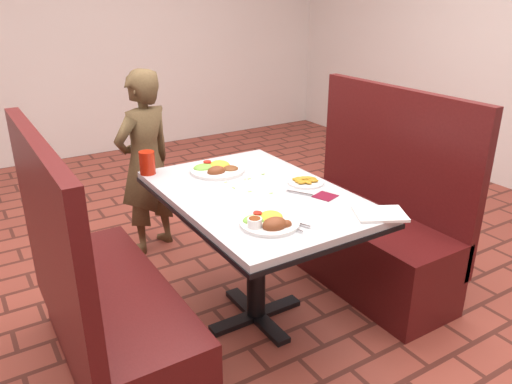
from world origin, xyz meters
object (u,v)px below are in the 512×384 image
(far_dinner_plate, at_px, (217,167))
(red_tumbler, at_px, (147,163))
(booth_bench_left, at_px, (106,313))
(booth_bench_right, at_px, (367,230))
(plantain_plate, at_px, (306,181))
(near_dinner_plate, at_px, (269,219))
(diner_person, at_px, (145,163))
(dining_table, at_px, (256,210))

(far_dinner_plate, distance_m, red_tumbler, 0.38)
(booth_bench_left, distance_m, booth_bench_right, 1.60)
(red_tumbler, bearing_deg, plantain_plate, -41.84)
(booth_bench_left, relative_size, near_dinner_plate, 4.65)
(diner_person, relative_size, far_dinner_plate, 4.14)
(booth_bench_left, relative_size, plantain_plate, 6.44)
(near_dinner_plate, bearing_deg, red_tumbler, 103.01)
(dining_table, relative_size, near_dinner_plate, 4.70)
(diner_person, relative_size, red_tumbler, 9.77)
(booth_bench_right, distance_m, near_dinner_plate, 1.11)
(near_dinner_plate, bearing_deg, booth_bench_right, 20.28)
(booth_bench_right, xyz_separation_m, red_tumbler, (-1.16, 0.54, 0.48))
(far_dinner_plate, relative_size, red_tumbler, 2.36)
(diner_person, xyz_separation_m, red_tumbler, (-0.18, -0.55, 0.19))
(dining_table, height_order, booth_bench_right, booth_bench_right)
(dining_table, relative_size, plantain_plate, 6.51)
(booth_bench_right, distance_m, far_dinner_plate, 1.01)
(near_dinner_plate, height_order, plantain_plate, near_dinner_plate)
(booth_bench_right, relative_size, near_dinner_plate, 4.65)
(dining_table, height_order, plantain_plate, plantain_plate)
(booth_bench_left, xyz_separation_m, far_dinner_plate, (0.78, 0.37, 0.45))
(far_dinner_plate, bearing_deg, booth_bench_right, -24.54)
(near_dinner_plate, relative_size, plantain_plate, 1.39)
(booth_bench_left, distance_m, red_tumbler, 0.85)
(plantain_plate, bearing_deg, dining_table, 172.89)
(booth_bench_right, bearing_deg, plantain_plate, -176.09)
(dining_table, distance_m, far_dinner_plate, 0.40)
(dining_table, xyz_separation_m, diner_person, (-0.18, 1.09, -0.03))
(booth_bench_left, distance_m, far_dinner_plate, 0.97)
(dining_table, distance_m, plantain_plate, 0.30)
(booth_bench_left, distance_m, near_dinner_plate, 0.86)
(plantain_plate, bearing_deg, diner_person, 112.43)
(diner_person, bearing_deg, plantain_plate, 91.02)
(booth_bench_right, xyz_separation_m, plantain_plate, (-0.52, -0.04, 0.43))
(dining_table, bearing_deg, booth_bench_right, 0.00)
(far_dinner_plate, height_order, red_tumbler, red_tumbler)
(booth_bench_right, xyz_separation_m, far_dinner_plate, (-0.82, 0.37, 0.45))
(near_dinner_plate, distance_m, far_dinner_plate, 0.74)
(dining_table, xyz_separation_m, near_dinner_plate, (-0.15, -0.35, 0.12))
(booth_bench_left, xyz_separation_m, booth_bench_right, (1.60, 0.00, 0.00))
(dining_table, bearing_deg, plantain_plate, -7.11)
(dining_table, xyz_separation_m, plantain_plate, (0.28, -0.04, 0.11))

